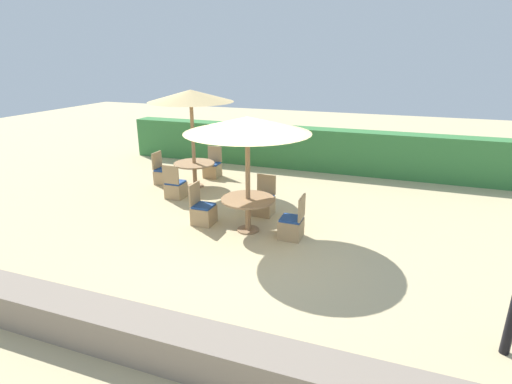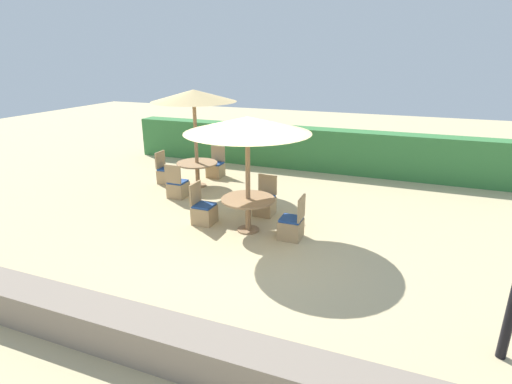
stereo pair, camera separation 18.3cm
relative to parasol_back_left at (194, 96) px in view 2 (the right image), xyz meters
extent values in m
plane|color=#C6B284|center=(2.71, -2.92, -2.55)|extent=(40.00, 40.00, 0.00)
cube|color=#387A3D|center=(2.71, 3.00, -1.87)|extent=(13.00, 0.70, 1.36)
cube|color=gray|center=(2.71, -6.29, -2.28)|extent=(10.00, 0.56, 0.52)
cylinder|color=#93704C|center=(0.00, 0.00, -1.22)|extent=(0.10, 0.10, 2.64)
cone|color=tan|center=(0.00, 0.00, 0.02)|extent=(2.32, 2.32, 0.32)
cylinder|color=#93704C|center=(0.00, 0.00, -2.53)|extent=(0.48, 0.48, 0.03)
cylinder|color=#93704C|center=(0.00, 0.00, -2.21)|extent=(0.12, 0.12, 0.66)
cylinder|color=#93704C|center=(0.00, 0.00, -1.86)|extent=(1.15, 1.15, 0.04)
cube|color=tan|center=(-0.03, -1.01, -2.35)|extent=(0.46, 0.46, 0.40)
cube|color=navy|center=(-0.03, -1.01, -2.12)|extent=(0.42, 0.42, 0.05)
cube|color=tan|center=(-0.03, -1.22, -1.86)|extent=(0.46, 0.04, 0.48)
cube|color=tan|center=(0.05, 1.03, -2.35)|extent=(0.46, 0.46, 0.40)
cube|color=navy|center=(0.05, 1.03, -2.12)|extent=(0.42, 0.42, 0.05)
cube|color=tan|center=(0.05, 1.24, -1.86)|extent=(0.46, 0.04, 0.48)
cube|color=tan|center=(-0.99, -0.06, -2.35)|extent=(0.46, 0.46, 0.40)
cube|color=navy|center=(-0.99, -0.06, -2.12)|extent=(0.42, 0.42, 0.05)
cube|color=tan|center=(-1.20, -0.06, -1.86)|extent=(0.04, 0.46, 0.48)
cylinder|color=#93704C|center=(2.53, -2.33, -1.36)|extent=(0.10, 0.10, 2.37)
cone|color=tan|center=(2.53, -2.33, -0.25)|extent=(2.57, 2.57, 0.32)
cylinder|color=#93704C|center=(2.53, -2.33, -2.53)|extent=(0.48, 0.48, 0.03)
cylinder|color=#93704C|center=(2.53, -2.33, -2.20)|extent=(0.12, 0.12, 0.70)
cylinder|color=#93704C|center=(2.53, -2.33, -1.83)|extent=(1.14, 1.14, 0.04)
cube|color=tan|center=(3.49, -2.36, -2.35)|extent=(0.46, 0.46, 0.40)
cube|color=navy|center=(3.49, -2.36, -2.12)|extent=(0.42, 0.42, 0.05)
cube|color=tan|center=(3.70, -2.36, -1.86)|extent=(0.04, 0.46, 0.48)
cube|color=tan|center=(1.46, -2.31, -2.35)|extent=(0.46, 0.46, 0.40)
cube|color=navy|center=(1.46, -2.31, -2.12)|extent=(0.42, 0.42, 0.05)
cube|color=tan|center=(1.25, -2.31, -1.86)|extent=(0.04, 0.46, 0.48)
cube|color=tan|center=(2.54, -1.34, -2.35)|extent=(0.46, 0.46, 0.40)
cube|color=navy|center=(2.54, -1.34, -2.12)|extent=(0.42, 0.42, 0.05)
cube|color=tan|center=(2.54, -1.13, -1.86)|extent=(0.46, 0.04, 0.48)
camera|label=1|loc=(5.39, -9.70, 1.06)|focal=28.00mm
camera|label=2|loc=(5.56, -9.64, 1.06)|focal=28.00mm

